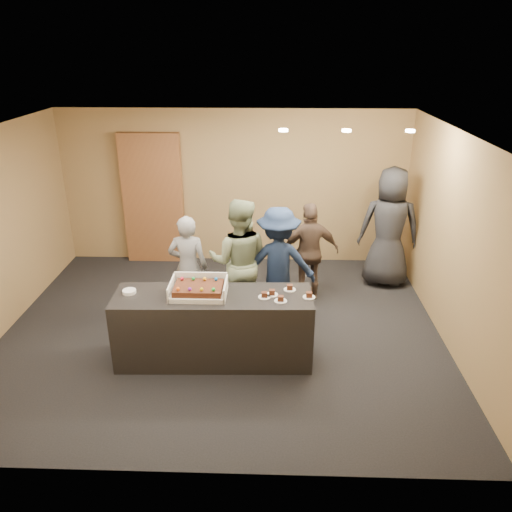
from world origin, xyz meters
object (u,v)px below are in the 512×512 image
storage_cabinet (153,199)px  plate_stack (129,292)px  serving_counter (214,328)px  sheet_cake (198,288)px  person_sage_man (239,261)px  person_server_grey (188,267)px  person_dark_suit (389,227)px  person_navy_man (278,264)px  person_brown_extra (310,252)px  cake_box (199,291)px

storage_cabinet → plate_stack: size_ratio=14.14×
serving_counter → sheet_cake: bearing=178.3°
serving_counter → person_sage_man: (0.25, 1.03, 0.45)m
sheet_cake → person_server_grey: size_ratio=0.38×
storage_cabinet → plate_stack: bearing=-83.0°
person_server_grey → person_dark_suit: person_dark_suit is taller
serving_counter → person_dark_suit: (2.57, 2.25, 0.53)m
serving_counter → person_navy_man: person_navy_man is taller
person_server_grey → person_brown_extra: person_brown_extra is taller
person_navy_man → person_dark_suit: size_ratio=0.85×
storage_cabinet → person_server_grey: size_ratio=1.51×
person_brown_extra → sheet_cake: bearing=38.9°
serving_counter → person_sage_man: 1.15m
person_navy_man → person_dark_suit: person_dark_suit is taller
plate_stack → person_server_grey: person_server_grey is taller
serving_counter → plate_stack: bearing=176.8°
storage_cabinet → sheet_cake: (1.22, -3.07, -0.16)m
cake_box → sheet_cake: 0.06m
person_sage_man → person_navy_man: 0.56m
sheet_cake → plate_stack: size_ratio=3.51×
person_server_grey → cake_box: bearing=106.7°
storage_cabinet → person_sage_man: storage_cabinet is taller
person_server_grey → person_dark_suit: 3.27m
person_server_grey → person_dark_suit: size_ratio=0.78×
person_navy_man → person_dark_suit: 2.11m
person_sage_man → person_brown_extra: person_sage_man is taller
sheet_cake → storage_cabinet: bearing=111.7°
serving_counter → person_dark_suit: size_ratio=1.23×
person_dark_suit → person_sage_man: bearing=34.6°
plate_stack → person_navy_man: bearing=31.2°
person_navy_man → person_dark_suit: bearing=-149.3°
person_navy_man → serving_counter: bearing=53.0°
sheet_cake → person_server_grey: 1.16m
serving_counter → storage_cabinet: (-1.39, 3.07, 0.71)m
storage_cabinet → person_sage_man: size_ratio=1.29×
sheet_cake → person_brown_extra: size_ratio=0.37×
cake_box → sheet_cake: bearing=-90.9°
cake_box → person_dark_suit: bearing=39.1°
person_server_grey → person_sage_man: person_sage_man is taller
cake_box → person_sage_man: size_ratio=0.38×
cake_box → person_navy_man: bearing=48.7°
storage_cabinet → person_dark_suit: (3.96, -0.82, -0.18)m
person_navy_man → person_server_grey: bearing=-0.5°
person_brown_extra → person_dark_suit: 1.43m
person_server_grey → person_brown_extra: (1.76, 0.59, 0.01)m
storage_cabinet → sheet_cake: size_ratio=4.02×
serving_counter → plate_stack: size_ratio=14.69×
plate_stack → person_dark_suit: size_ratio=0.08×
storage_cabinet → person_brown_extra: size_ratio=1.50×
sheet_cake → person_sage_man: person_sage_man is taller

